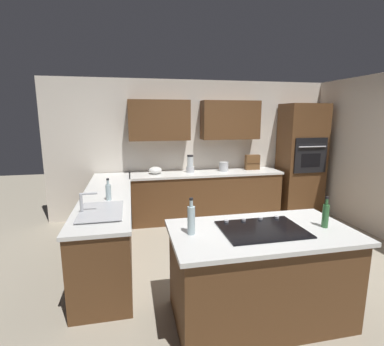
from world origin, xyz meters
The scene contains 18 objects.
ground_plane centered at (0.00, 0.00, 0.00)m, with size 14.00×14.00×0.00m, color #9E937F.
wall_back centered at (0.07, -2.04, 1.44)m, with size 6.00×0.44×2.60m.
lower_cabinets_back centered at (0.10, -1.72, 0.43)m, with size 2.80×0.60×0.86m, color brown.
countertop_back centered at (0.10, -1.72, 0.88)m, with size 2.84×0.64×0.04m, color silver.
lower_cabinets_side centered at (1.82, -0.55, 0.43)m, with size 0.60×2.90×0.86m, color brown.
countertop_side centered at (1.82, -0.55, 0.88)m, with size 0.64×2.94×0.04m, color silver.
island_base centered at (0.31, 1.12, 0.43)m, with size 1.63×0.86×0.86m, color brown.
island_top centered at (0.31, 1.12, 0.88)m, with size 1.71×0.94×0.04m, color silver.
wall_oven centered at (-1.85, -1.72, 1.09)m, with size 0.80×0.66×2.17m.
sink_unit centered at (1.83, 0.29, 0.92)m, with size 0.46×0.70×0.23m.
cooktop centered at (0.31, 1.11, 0.91)m, with size 0.76×0.56×0.03m.
blender centered at (0.40, -1.76, 1.04)m, with size 0.15×0.15×0.33m.
mixing_bowl centered at (1.05, -1.76, 0.96)m, with size 0.24×0.24×0.13m, color white.
spice_rack centered at (-0.85, -1.80, 1.04)m, with size 0.28×0.11×0.29m.
kettle centered at (-0.25, -1.76, 0.99)m, with size 0.18×0.18×0.17m, color #B7BABF.
dish_soap_bottle centered at (1.77, -0.19, 1.01)m, with size 0.07×0.07×0.28m.
oil_bottle centered at (0.98, 1.07, 1.04)m, with size 0.07×0.07×0.34m.
second_bottle centered at (-0.30, 1.18, 1.02)m, with size 0.06×0.06×0.30m.
Camera 1 is at (1.48, 3.49, 1.94)m, focal length 27.38 mm.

